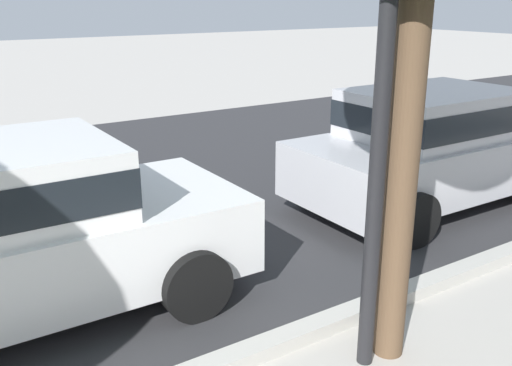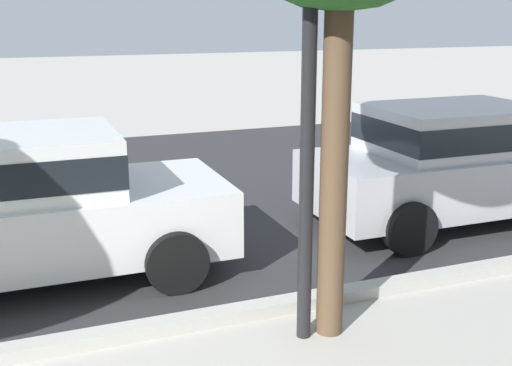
{
  "view_description": "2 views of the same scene",
  "coord_description": "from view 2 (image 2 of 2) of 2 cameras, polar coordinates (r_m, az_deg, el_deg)",
  "views": [
    {
      "loc": [
        -0.45,
        -0.32,
        2.7
      ],
      "look_at": [
        2.73,
        4.54,
        0.8
      ],
      "focal_mm": 40.21,
      "sensor_mm": 36.0,
      "label": 1
    },
    {
      "loc": [
        0.13,
        -2.1,
        2.73
      ],
      "look_at": [
        2.73,
        4.54,
        0.8
      ],
      "focal_mm": 44.64,
      "sensor_mm": 36.0,
      "label": 2
    }
  ],
  "objects": [
    {
      "name": "curb_stone",
      "position": [
        5.67,
        -20.7,
        -14.01
      ],
      "size": [
        60.0,
        0.2,
        0.12
      ],
      "primitive_type": "cube",
      "color": "#B2AFA8",
      "rests_on": "ground"
    },
    {
      "name": "parked_car_white",
      "position": [
        6.9,
        -20.31,
        -1.71
      ],
      "size": [
        4.11,
        1.94,
        1.56
      ],
      "color": "silver",
      "rests_on": "ground"
    },
    {
      "name": "lamp_post",
      "position": [
        5.01,
        4.84,
        13.07
      ],
      "size": [
        0.32,
        0.32,
        3.9
      ],
      "color": "black",
      "rests_on": "ground"
    },
    {
      "name": "street_surface",
      "position": [
        9.98,
        -21.28,
        -1.78
      ],
      "size": [
        60.0,
        9.0,
        0.01
      ],
      "primitive_type": "cube",
      "color": "#2D2D30",
      "rests_on": "ground"
    },
    {
      "name": "parked_car_silver",
      "position": [
        8.8,
        17.57,
        2.02
      ],
      "size": [
        4.11,
        1.94,
        1.56
      ],
      "color": "#B7B7BC",
      "rests_on": "ground"
    }
  ]
}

